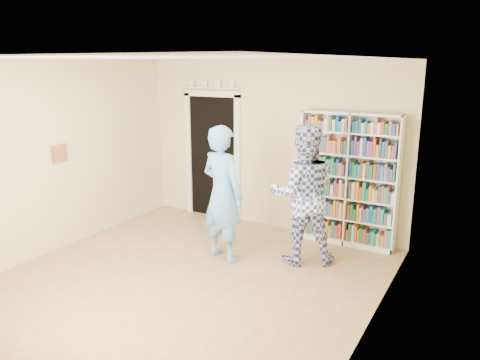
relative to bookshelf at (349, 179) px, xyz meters
name	(u,v)px	position (x,y,z in m)	size (l,w,h in m)	color
floor	(181,284)	(-1.35, -2.34, -1.00)	(5.00, 5.00, 0.00)	#976E49
ceiling	(173,58)	(-1.35, -2.34, 1.70)	(5.00, 5.00, 0.00)	white
wall_back	(271,146)	(-1.35, 0.16, 0.35)	(4.50, 4.50, 0.00)	beige
wall_left	(47,159)	(-3.60, -2.34, 0.35)	(5.00, 5.00, 0.00)	beige
wall_right	(371,207)	(0.90, -2.34, 0.35)	(5.00, 5.00, 0.00)	beige
bookshelf	(349,179)	(0.00, 0.00, 0.00)	(1.43, 0.27, 1.97)	white
doorway	(213,150)	(-2.45, 0.13, 0.18)	(1.10, 0.08, 2.43)	black
wall_art	(59,153)	(-3.58, -2.14, 0.40)	(0.03, 0.25, 0.25)	brown
man_blue	(222,194)	(-1.32, -1.40, -0.06)	(0.68, 0.45, 1.87)	#66A6E4
man_plaid	(303,195)	(-0.33, -0.96, -0.05)	(0.92, 0.72, 1.89)	navy
paper_sheet	(306,191)	(-0.22, -1.16, 0.06)	(0.22, 0.01, 0.31)	white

